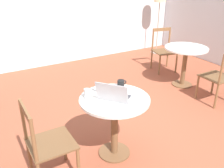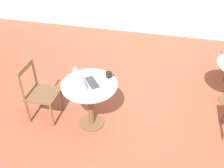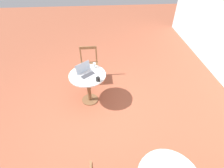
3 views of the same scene
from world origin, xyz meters
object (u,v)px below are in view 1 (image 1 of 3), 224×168
object	(u,v)px
laptop	(115,95)
mug	(121,83)
cafe_table_near	(114,111)
chair_near_left	(47,144)
mouse	(95,89)
drinking_glass	(87,94)
floor_lamp	(160,0)
chair_mid_back	(164,50)
chair_mid_front	(219,77)
cafe_table_mid	(185,56)

from	to	relation	value
laptop	mug	distance (m)	0.34
cafe_table_near	chair_near_left	bearing A→B (deg)	-179.76
mouse	drinking_glass	bearing A→B (deg)	-141.34
floor_lamp	drinking_glass	xyz separation A→B (m)	(-3.36, -2.81, -0.55)
chair_near_left	floor_lamp	world-z (taller)	floor_lamp
mouse	floor_lamp	bearing A→B (deg)	39.97
chair_near_left	laptop	bearing A→B (deg)	-1.51
chair_mid_back	mouse	size ratio (longest dim) A/B	9.13
chair_mid_front	laptop	bearing A→B (deg)	-172.50
chair_near_left	floor_lamp	bearing A→B (deg)	37.30
cafe_table_mid	mug	distance (m)	2.13
drinking_glass	cafe_table_mid	bearing A→B (deg)	20.27
chair_mid_front	laptop	xyz separation A→B (m)	(-2.17, -0.29, 0.35)
cafe_table_mid	floor_lamp	world-z (taller)	floor_lamp
chair_mid_front	drinking_glass	xyz separation A→B (m)	(-2.42, -0.11, 0.36)
floor_lamp	laptop	xyz separation A→B (m)	(-3.11, -2.99, -0.56)
chair_near_left	floor_lamp	size ratio (longest dim) A/B	0.57
mug	cafe_table_near	bearing A→B (deg)	-135.15
chair_mid_back	drinking_glass	size ratio (longest dim) A/B	8.15
cafe_table_mid	drinking_glass	bearing A→B (deg)	-159.73
laptop	cafe_table_mid	bearing A→B (deg)	26.26
chair_near_left	chair_mid_front	world-z (taller)	same
chair_near_left	drinking_glass	xyz separation A→B (m)	(0.54, 0.16, 0.36)
cafe_table_mid	mouse	bearing A→B (deg)	-161.43
mug	drinking_glass	size ratio (longest dim) A/B	1.09
floor_lamp	mouse	world-z (taller)	floor_lamp
chair_near_left	laptop	size ratio (longest dim) A/B	2.02
laptop	mug	size ratio (longest dim) A/B	3.69
laptop	mouse	size ratio (longest dim) A/B	4.52
chair_near_left	mug	bearing A→B (deg)	12.48
chair_near_left	chair_mid_back	world-z (taller)	same
cafe_table_mid	laptop	bearing A→B (deg)	-153.74
chair_mid_front	floor_lamp	distance (m)	3.00
cafe_table_mid	chair_mid_back	distance (m)	0.86
chair_mid_back	drinking_glass	bearing A→B (deg)	-146.83
floor_lamp	mug	size ratio (longest dim) A/B	13.15
cafe_table_near	mouse	world-z (taller)	mouse
chair_mid_front	floor_lamp	xyz separation A→B (m)	(0.93, 2.70, 0.91)
cafe_table_mid	chair_mid_front	world-z (taller)	chair_mid_front
cafe_table_near	laptop	size ratio (longest dim) A/B	1.75
chair_mid_front	mug	world-z (taller)	chair_mid_front
mouse	mug	distance (m)	0.32
chair_mid_back	chair_mid_front	size ratio (longest dim) A/B	1.00
chair_near_left	chair_mid_back	size ratio (longest dim) A/B	1.00
cafe_table_mid	mouse	size ratio (longest dim) A/B	7.88
chair_mid_back	laptop	bearing A→B (deg)	-141.45
chair_near_left	mouse	bearing A→B (deg)	22.77
chair_mid_front	floor_lamp	world-z (taller)	floor_lamp
cafe_table_near	mug	size ratio (longest dim) A/B	6.44
cafe_table_near	chair_mid_front	size ratio (longest dim) A/B	0.86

